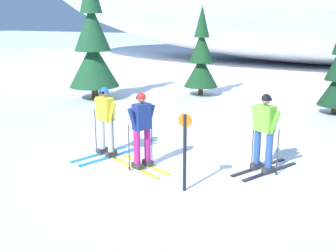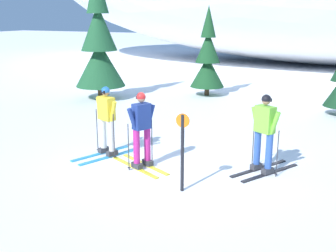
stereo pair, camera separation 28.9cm
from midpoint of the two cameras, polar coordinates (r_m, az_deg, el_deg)
name	(u,v)px [view 1 (the left image)]	position (r m, az deg, el deg)	size (l,w,h in m)	color
ground_plane	(171,167)	(9.61, -0.40, -5.78)	(120.00, 120.00, 0.00)	white
skier_navy_jacket	(142,130)	(9.33, -4.56, -0.50)	(1.73, 1.14, 1.78)	gold
skier_lime_jacket	(264,131)	(9.31, 12.39, -0.75)	(1.28, 1.76, 1.79)	black
skier_yellow_jacket	(105,120)	(10.26, -9.51, 0.82)	(1.08, 1.75, 1.75)	#2893CC
pine_tree_far_left	(93,45)	(17.27, -10.91, 10.97)	(2.05, 2.05, 5.30)	#47301E
pine_tree_center_left	(201,59)	(17.88, 4.19, 9.34)	(1.47, 1.47, 3.81)	#47301E
trail_marker_post	(185,148)	(8.09, 1.32, -3.08)	(0.28, 0.07, 1.61)	black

